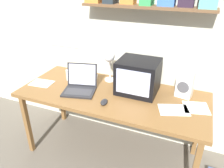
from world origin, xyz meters
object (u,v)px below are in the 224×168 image
(corner_desk, at_px, (112,98))
(crt_monitor, at_px, (138,76))
(printed_handout, at_px, (84,78))
(juice_glass, at_px, (69,76))
(computer_mouse, at_px, (104,102))
(space_heater, at_px, (185,84))
(desk_lamp, at_px, (109,60))
(loose_paper_near_monitor, at_px, (196,108))
(loose_paper_near_laptop, at_px, (42,83))
(laptop, at_px, (80,84))
(open_notebook, at_px, (174,110))

(corner_desk, distance_m, crt_monitor, 0.33)
(printed_handout, bearing_deg, crt_monitor, -5.75)
(juice_glass, xyz_separation_m, computer_mouse, (0.55, -0.30, -0.04))
(crt_monitor, bearing_deg, juice_glass, -177.06)
(crt_monitor, relative_size, space_heater, 1.47)
(crt_monitor, bearing_deg, desk_lamp, 168.16)
(corner_desk, height_order, printed_handout, printed_handout)
(corner_desk, relative_size, space_heater, 6.96)
(loose_paper_near_monitor, bearing_deg, loose_paper_near_laptop, -175.43)
(laptop, bearing_deg, open_notebook, -14.92)
(corner_desk, relative_size, desk_lamp, 5.09)
(space_heater, xyz_separation_m, printed_handout, (-1.06, -0.01, -0.13))
(open_notebook, bearing_deg, loose_paper_near_laptop, -179.35)
(corner_desk, xyz_separation_m, loose_paper_near_monitor, (0.77, 0.04, 0.06))
(desk_lamp, height_order, space_heater, desk_lamp)
(computer_mouse, bearing_deg, desk_lamp, 106.35)
(corner_desk, xyz_separation_m, loose_paper_near_laptop, (-0.77, -0.09, 0.06))
(crt_monitor, distance_m, desk_lamp, 0.35)
(laptop, height_order, desk_lamp, desk_lamp)
(corner_desk, height_order, computer_mouse, computer_mouse)
(loose_paper_near_laptop, bearing_deg, desk_lamp, 23.64)
(open_notebook, distance_m, loose_paper_near_monitor, 0.20)
(space_heater, xyz_separation_m, loose_paper_near_laptop, (-1.42, -0.29, -0.13))
(corner_desk, bearing_deg, laptop, -170.61)
(open_notebook, distance_m, printed_handout, 1.05)
(desk_lamp, height_order, loose_paper_near_monitor, desk_lamp)
(open_notebook, bearing_deg, corner_desk, 173.28)
(corner_desk, distance_m, laptop, 0.34)
(printed_handout, relative_size, loose_paper_near_laptop, 1.41)
(printed_handout, bearing_deg, loose_paper_near_laptop, -141.81)
(corner_desk, xyz_separation_m, open_notebook, (0.60, -0.07, 0.06))
(open_notebook, bearing_deg, space_heater, 80.19)
(crt_monitor, distance_m, laptop, 0.57)
(computer_mouse, xyz_separation_m, open_notebook, (0.59, 0.13, -0.01))
(desk_lamp, distance_m, loose_paper_near_laptop, 0.76)
(corner_desk, distance_m, open_notebook, 0.61)
(loose_paper_near_laptop, bearing_deg, printed_handout, 38.19)
(space_heater, bearing_deg, loose_paper_near_laptop, -156.73)
(space_heater, bearing_deg, printed_handout, -167.79)
(open_notebook, bearing_deg, crt_monitor, 152.30)
(laptop, xyz_separation_m, printed_handout, (-0.10, 0.25, -0.06))
(laptop, bearing_deg, space_heater, 1.04)
(computer_mouse, bearing_deg, printed_handout, 136.75)
(loose_paper_near_monitor, bearing_deg, corner_desk, -177.24)
(open_notebook, bearing_deg, printed_handout, 165.37)
(computer_mouse, xyz_separation_m, loose_paper_near_laptop, (-0.78, 0.12, -0.01))
(laptop, distance_m, juice_glass, 0.27)
(space_heater, height_order, open_notebook, space_heater)
(crt_monitor, height_order, open_notebook, crt_monitor)
(corner_desk, xyz_separation_m, space_heater, (0.65, 0.20, 0.19))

